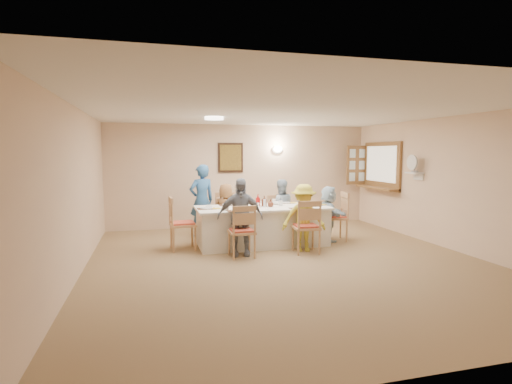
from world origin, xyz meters
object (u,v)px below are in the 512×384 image
object	(u,v)px
dining_table	(262,226)
serving_hatch	(382,166)
chair_front_left	(242,231)
chair_front_right	(306,226)
diner_front_right	(304,218)
caregiver	(202,200)
chair_back_left	(225,216)
condiment_ketchup	(258,201)
chair_back_right	(279,215)
chair_left_end	(183,223)
desk_fan	(414,166)
diner_front_left	(240,217)
diner_right_end	(329,214)
diner_back_right	(281,208)
diner_back_left	(226,211)
chair_right_end	(334,216)

from	to	relation	value
dining_table	serving_hatch	bearing A→B (deg)	17.74
chair_front_left	chair_front_right	xyz separation A→B (m)	(1.20, 0.00, 0.02)
diner_front_right	caregiver	distance (m)	2.47
chair_back_left	condiment_ketchup	bearing A→B (deg)	-46.60
chair_front_left	chair_front_right	bearing A→B (deg)	179.05
chair_back_left	chair_back_right	bearing A→B (deg)	10.00
chair_back_left	chair_front_left	world-z (taller)	chair_back_left
dining_table	chair_left_end	size ratio (longest dim) A/B	2.57
chair_back_right	caregiver	xyz separation A→B (m)	(-1.65, 0.35, 0.34)
desk_fan	condiment_ketchup	size ratio (longest dim) A/B	1.22
diner_front_left	caregiver	world-z (taller)	caregiver
chair_back_right	diner_right_end	size ratio (longest dim) A/B	0.78
desk_fan	chair_front_left	distance (m)	3.97
diner_back_right	diner_front_left	bearing A→B (deg)	57.03
dining_table	chair_front_left	world-z (taller)	chair_front_left
diner_back_left	diner_front_left	distance (m)	1.36
chair_back_right	diner_back_left	world-z (taller)	diner_back_left
dining_table	chair_left_end	bearing A→B (deg)	180.00
desk_fan	diner_front_left	world-z (taller)	desk_fan
chair_left_end	diner_back_right	xyz separation A→B (m)	(2.15, 0.68, 0.12)
serving_hatch	caregiver	size ratio (longest dim) A/B	0.96
chair_front_right	chair_front_left	bearing A→B (deg)	4.94
chair_back_left	diner_right_end	xyz separation A→B (m)	(2.02, -0.80, 0.08)
caregiver	condiment_ketchup	bearing A→B (deg)	112.53
diner_back_left	caregiver	size ratio (longest dim) A/B	0.76
desk_fan	dining_table	bearing A→B (deg)	174.68
serving_hatch	chair_left_end	distance (m)	5.06
desk_fan	chair_back_left	bearing A→B (deg)	163.84
chair_front_left	diner_back_right	world-z (taller)	diner_back_right
chair_back_right	diner_front_left	bearing A→B (deg)	-137.94
diner_back_left	diner_front_right	distance (m)	1.81
chair_front_left	desk_fan	bearing A→B (deg)	-173.37
chair_back_right	chair_front_left	bearing A→B (deg)	-135.77
chair_right_end	diner_back_left	size ratio (longest dim) A/B	0.86
diner_front_left	condiment_ketchup	world-z (taller)	diner_front_left
diner_front_left	diner_right_end	distance (m)	2.13
diner_right_end	chair_front_right	bearing A→B (deg)	137.11
caregiver	chair_back_left	bearing A→B (deg)	124.18
diner_back_left	diner_front_right	bearing A→B (deg)	141.43
desk_fan	dining_table	xyz separation A→B (m)	(-3.18, 0.30, -1.17)
chair_front_right	chair_left_end	xyz separation A→B (m)	(-2.15, 0.80, 0.01)
desk_fan	diner_front_left	distance (m)	3.90
chair_back_left	chair_right_end	world-z (taller)	chair_right_end
chair_back_right	chair_front_left	size ratio (longest dim) A/B	0.94
desk_fan	chair_right_end	distance (m)	1.96
diner_front_left	diner_right_end	xyz separation A→B (m)	(2.02, 0.68, -0.12)
chair_front_right	diner_right_end	xyz separation A→B (m)	(0.82, 0.80, 0.08)
chair_left_end	diner_front_left	size ratio (longest dim) A/B	0.73
dining_table	chair_back_left	xyz separation A→B (m)	(-0.60, 0.80, 0.11)
serving_hatch	condiment_ketchup	world-z (taller)	serving_hatch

